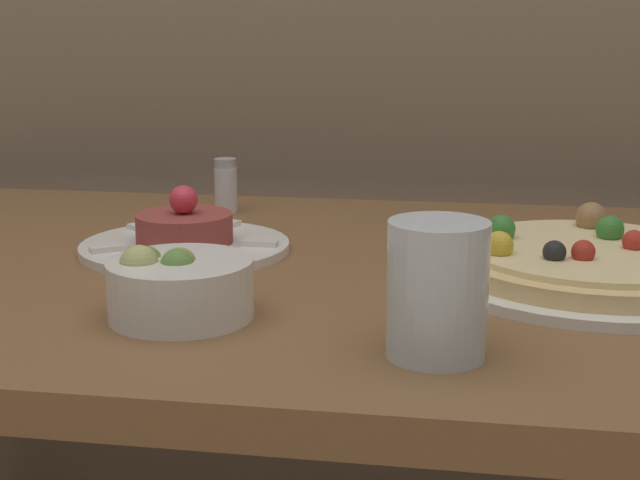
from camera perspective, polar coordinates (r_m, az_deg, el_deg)
dining_table at (r=0.97m, az=-3.40°, el=-7.18°), size 1.30×0.72×0.72m
pizza_plate at (r=0.91m, az=16.99°, el=-1.42°), size 0.33×0.33×0.06m
tartare_plate at (r=0.99m, az=-8.64°, el=0.13°), size 0.23×0.23×0.07m
small_bowl at (r=0.76m, az=-9.06°, el=-2.92°), size 0.12×0.12×0.06m
drinking_glass at (r=0.67m, az=7.51°, el=-3.16°), size 0.08×0.08×0.10m
salt_shaker at (r=1.19m, az=-6.06°, el=3.46°), size 0.03×0.03×0.07m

